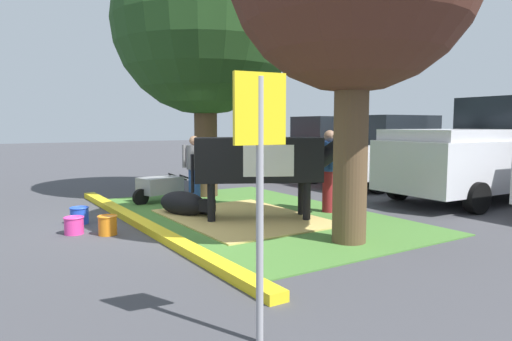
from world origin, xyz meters
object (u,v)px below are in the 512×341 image
at_px(wheelbarrow, 159,186).
at_px(bucket_blue, 79,215).
at_px(sedan_red, 331,148).
at_px(pickup_truck_maroon, 488,152).
at_px(bucket_orange, 108,225).
at_px(shade_tree_left, 205,24).
at_px(parking_sign, 260,155).
at_px(bucket_pink, 74,225).
at_px(calf_lying, 184,204).
at_px(cow_holstein, 264,160).
at_px(person_handler, 329,169).
at_px(person_visitor_near, 194,168).
at_px(hatchback_white, 392,152).

distance_m(wheelbarrow, bucket_blue, 2.42).
distance_m(wheelbarrow, sedan_red, 6.83).
distance_m(wheelbarrow, pickup_truck_maroon, 7.70).
height_order(bucket_blue, bucket_orange, bucket_orange).
relative_size(shade_tree_left, parking_sign, 2.93).
distance_m(parking_sign, bucket_pink, 4.96).
bearing_deg(bucket_pink, wheelbarrow, 133.14).
relative_size(calf_lying, bucket_blue, 3.90).
bearing_deg(wheelbarrow, cow_holstein, 18.44).
bearing_deg(bucket_pink, calf_lying, 100.84).
bearing_deg(sedan_red, bucket_orange, -64.15).
xyz_separation_m(shade_tree_left, bucket_orange, (2.72, -3.13, -3.98)).
xyz_separation_m(bucket_pink, bucket_orange, (0.35, 0.44, 0.02)).
height_order(person_handler, bucket_orange, person_handler).
bearing_deg(person_visitor_near, bucket_orange, -51.60).
relative_size(cow_holstein, parking_sign, 1.35).
height_order(cow_holstein, bucket_orange, cow_holstein).
bearing_deg(hatchback_white, wheelbarrow, -97.55).
height_order(person_visitor_near, pickup_truck_maroon, pickup_truck_maroon).
height_order(cow_holstein, sedan_red, sedan_red).
relative_size(cow_holstein, hatchback_white, 0.66).
relative_size(calf_lying, bucket_pink, 4.06).
xyz_separation_m(wheelbarrow, bucket_pink, (2.11, -2.25, -0.24)).
bearing_deg(bucket_orange, pickup_truck_maroon, 81.60).
distance_m(wheelbarrow, hatchback_white, 6.76).
distance_m(wheelbarrow, parking_sign, 7.16).
bearing_deg(parking_sign, calf_lying, 162.57).
xyz_separation_m(person_handler, hatchback_white, (-2.09, 4.25, 0.09)).
relative_size(wheelbarrow, parking_sign, 0.75).
xyz_separation_m(parking_sign, bucket_blue, (-5.50, -0.25, -1.37)).
distance_m(bucket_orange, hatchback_white, 8.67).
height_order(bucket_pink, sedan_red, sedan_red).
relative_size(calf_lying, parking_sign, 0.61).
bearing_deg(sedan_red, parking_sign, -44.66).
relative_size(person_visitor_near, pickup_truck_maroon, 0.28).
height_order(calf_lying, pickup_truck_maroon, pickup_truck_maroon).
relative_size(sedan_red, pickup_truck_maroon, 0.82).
xyz_separation_m(shade_tree_left, person_visitor_near, (0.78, -0.68, -3.34)).
relative_size(person_visitor_near, hatchback_white, 0.34).
bearing_deg(bucket_orange, calf_lying, 114.26).
xyz_separation_m(shade_tree_left, parking_sign, (7.10, -3.07, -2.62)).
xyz_separation_m(cow_holstein, calf_lying, (-1.15, -1.09, -0.88)).
xyz_separation_m(person_handler, sedan_red, (-4.60, 4.18, 0.09)).
bearing_deg(wheelbarrow, shade_tree_left, 101.27).
xyz_separation_m(bucket_orange, pickup_truck_maroon, (1.26, 8.51, 0.95)).
xyz_separation_m(cow_holstein, hatchback_white, (-1.97, 5.73, -0.13)).
height_order(shade_tree_left, pickup_truck_maroon, shade_tree_left).
height_order(cow_holstein, pickup_truck_maroon, pickup_truck_maroon).
distance_m(calf_lying, bucket_blue, 1.90).
distance_m(person_visitor_near, bucket_blue, 2.84).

